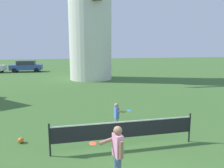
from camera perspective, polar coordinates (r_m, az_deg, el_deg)
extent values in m
cylinder|color=silver|center=(23.81, -5.82, 16.89)|extent=(4.49, 4.49, 12.90)
cylinder|color=black|center=(7.41, -16.16, -14.05)|extent=(0.06, 0.06, 1.10)
cylinder|color=black|center=(8.62, 19.79, -10.79)|extent=(0.06, 0.06, 1.10)
cube|color=black|center=(7.59, 3.34, -12.03)|extent=(4.94, 0.01, 0.55)
cube|color=white|center=(7.49, 3.37, -9.94)|extent=(4.94, 0.02, 0.04)
cylinder|color=slate|center=(6.14, 1.17, -21.12)|extent=(0.14, 0.14, 0.68)
cube|color=pink|center=(5.78, 1.50, -15.96)|extent=(0.24, 0.36, 0.61)
sphere|color=#89664C|center=(5.61, 1.52, -12.18)|extent=(0.23, 0.23, 0.23)
cylinder|color=#89664C|center=(5.62, 2.47, -17.01)|extent=(0.10, 0.10, 0.45)
cylinder|color=#89664C|center=(5.83, -1.21, -14.76)|extent=(0.47, 0.18, 0.17)
cylinder|color=#D84C33|center=(5.77, -2.94, -15.04)|extent=(0.22, 0.07, 0.04)
ellipsoid|color=#D84C33|center=(5.70, -5.08, -15.38)|extent=(0.22, 0.27, 0.03)
cylinder|color=#9E937F|center=(9.33, 1.00, -10.44)|extent=(0.11, 0.11, 0.54)
cylinder|color=#9E937F|center=(9.21, 1.34, -10.72)|extent=(0.11, 0.11, 0.54)
cube|color=#4C7AD1|center=(9.10, 1.18, -7.58)|extent=(0.18, 0.28, 0.48)
sphere|color=tan|center=(9.01, 1.19, -5.61)|extent=(0.18, 0.18, 0.18)
cylinder|color=tan|center=(9.26, 0.77, -7.41)|extent=(0.08, 0.08, 0.36)
cylinder|color=tan|center=(9.01, 2.51, -7.29)|extent=(0.37, 0.13, 0.14)
cylinder|color=#338CCC|center=(9.07, 3.35, -7.19)|extent=(0.22, 0.06, 0.04)
ellipsoid|color=#338CCC|center=(9.16, 4.60, -7.03)|extent=(0.22, 0.27, 0.03)
sphere|color=orange|center=(8.86, -22.96, -13.52)|extent=(0.21, 0.21, 0.21)
cylinder|color=black|center=(34.27, -27.07, 3.39)|extent=(0.61, 0.22, 0.60)
cube|color=#334C99|center=(32.76, -21.70, 4.14)|extent=(4.32, 1.85, 0.70)
cube|color=#2D333D|center=(32.71, -21.77, 5.24)|extent=(2.44, 1.58, 0.56)
cylinder|color=black|center=(33.37, -18.94, 3.79)|extent=(0.61, 0.20, 0.60)
cylinder|color=black|center=(31.70, -19.38, 3.48)|extent=(0.61, 0.20, 0.60)
cylinder|color=black|center=(33.92, -23.78, 3.58)|extent=(0.61, 0.20, 0.60)
cylinder|color=black|center=(32.28, -24.47, 3.26)|extent=(0.61, 0.20, 0.60)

